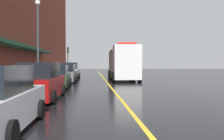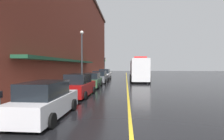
% 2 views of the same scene
% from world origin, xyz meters
% --- Properties ---
extents(ground_plane, '(112.00, 112.00, 0.00)m').
position_xyz_m(ground_plane, '(0.00, 25.00, 0.00)').
color(ground_plane, black).
extents(sidewalk_left, '(2.40, 70.00, 0.15)m').
position_xyz_m(sidewalk_left, '(-6.20, 25.00, 0.07)').
color(sidewalk_left, gray).
rests_on(sidewalk_left, ground).
extents(lane_center_stripe, '(0.16, 70.00, 0.01)m').
position_xyz_m(lane_center_stripe, '(0.00, 25.00, 0.00)').
color(lane_center_stripe, gold).
rests_on(lane_center_stripe, ground).
extents(brick_building_left, '(13.15, 64.00, 17.56)m').
position_xyz_m(brick_building_left, '(-13.39, 24.00, 8.79)').
color(brick_building_left, maroon).
rests_on(brick_building_left, ground).
extents(parked_car_0, '(2.02, 4.80, 1.77)m').
position_xyz_m(parked_car_0, '(-4.02, 2.37, 0.83)').
color(parked_car_0, silver).
rests_on(parked_car_0, ground).
extents(parked_car_1, '(2.08, 4.86, 1.86)m').
position_xyz_m(parked_car_1, '(-3.99, 8.52, 0.86)').
color(parked_car_1, maroon).
rests_on(parked_car_1, ground).
extents(parked_car_2, '(2.00, 4.58, 1.69)m').
position_xyz_m(parked_car_2, '(-4.03, 14.78, 0.79)').
color(parked_car_2, '#2D5133').
rests_on(parked_car_2, ground).
extents(parked_car_3, '(2.20, 4.64, 1.74)m').
position_xyz_m(parked_car_3, '(-3.95, 20.45, 0.81)').
color(parked_car_3, '#595B60').
rests_on(parked_car_3, ground).
extents(parked_car_4, '(2.08, 4.58, 1.92)m').
position_xyz_m(parked_car_4, '(-3.93, 26.36, 0.89)').
color(parked_car_4, silver).
rests_on(parked_car_4, ground).
extents(box_truck, '(2.88, 8.74, 3.80)m').
position_xyz_m(box_truck, '(1.90, 23.09, 1.81)').
color(box_truck, silver).
rests_on(box_truck, ground).
extents(parking_meter_0, '(0.14, 0.18, 1.33)m').
position_xyz_m(parking_meter_0, '(-5.35, 0.99, 1.06)').
color(parking_meter_0, '#4C4C51').
rests_on(parking_meter_0, sidewalk_left).
extents(parking_meter_1, '(0.14, 0.18, 1.33)m').
position_xyz_m(parking_meter_1, '(-5.35, 23.23, 1.06)').
color(parking_meter_1, '#4C4C51').
rests_on(parking_meter_1, sidewalk_left).
extents(street_lamp_left, '(0.44, 0.44, 6.94)m').
position_xyz_m(street_lamp_left, '(-5.95, 17.63, 4.40)').
color(street_lamp_left, '#33383D').
rests_on(street_lamp_left, sidewalk_left).
extents(traffic_light_near, '(0.38, 0.36, 4.30)m').
position_xyz_m(traffic_light_near, '(-5.29, 38.01, 3.16)').
color(traffic_light_near, '#232326').
rests_on(traffic_light_near, sidewalk_left).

